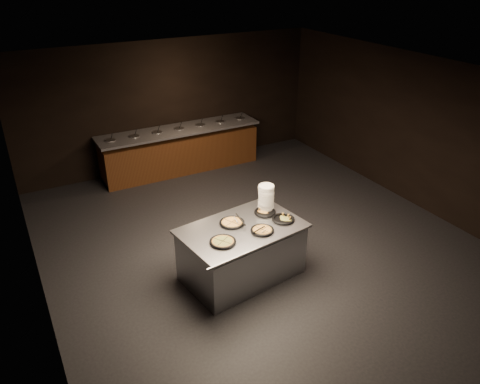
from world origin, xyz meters
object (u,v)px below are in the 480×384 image
at_px(pan_veggie_whole, 223,242).
at_px(plate_stack, 266,198).
at_px(serving_counter, 242,253).
at_px(pan_cheese_whole, 232,223).

bearing_deg(pan_veggie_whole, plate_stack, 27.80).
xyz_separation_m(serving_counter, plate_stack, (0.61, 0.32, 0.66)).
xyz_separation_m(plate_stack, pan_cheese_whole, (-0.69, -0.15, -0.19)).
bearing_deg(plate_stack, pan_cheese_whole, -167.86).
xyz_separation_m(plate_stack, pan_veggie_whole, (-1.05, -0.55, -0.19)).
bearing_deg(serving_counter, pan_cheese_whole, 106.32).
relative_size(plate_stack, pan_cheese_whole, 1.09).
xyz_separation_m(pan_veggie_whole, pan_cheese_whole, (0.36, 0.40, 0.00)).
distance_m(serving_counter, pan_veggie_whole, 0.68).
distance_m(serving_counter, pan_cheese_whole, 0.51).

